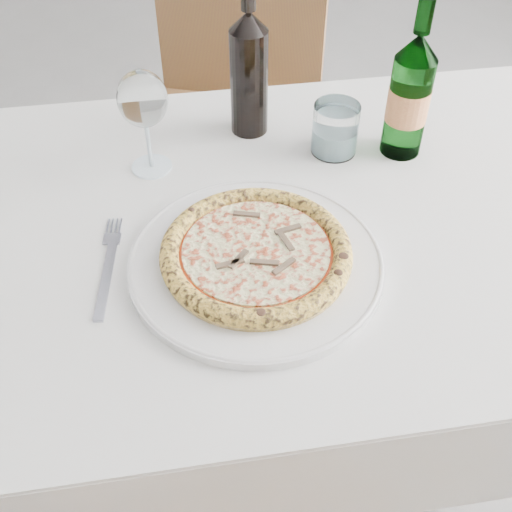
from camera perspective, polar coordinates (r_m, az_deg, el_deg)
The scene contains 10 objects.
floor at distance 1.65m, azimuth -3.56°, elevation -14.75°, with size 5.00×6.00×0.02m, color gray.
dining_table at distance 1.06m, azimuth -0.32°, elevation -0.72°, with size 1.40×0.91×0.76m.
chair_far at distance 1.74m, azimuth -2.15°, elevation 14.31°, with size 0.54×0.54×0.93m.
plate at distance 0.91m, azimuth -0.00°, elevation -0.50°, with size 0.37×0.37×0.02m.
pizza at distance 0.90m, azimuth -0.00°, elevation 0.28°, with size 0.27×0.27×0.03m.
fork at distance 0.94m, azimuth -13.04°, elevation -0.97°, with size 0.03×0.21×0.00m.
wine_glass at distance 1.04m, azimuth -10.04°, elevation 13.39°, with size 0.08×0.08×0.18m.
tumbler at distance 1.12m, azimuth 7.03°, elevation 10.89°, with size 0.08×0.08×0.09m.
beer_bottle at distance 1.11m, azimuth 13.49°, elevation 13.70°, with size 0.07×0.07×0.27m.
wine_bottle at distance 1.13m, azimuth -0.63°, elevation 16.07°, with size 0.07×0.07×0.27m.
Camera 1 is at (0.05, -0.84, 1.41)m, focal length 45.00 mm.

